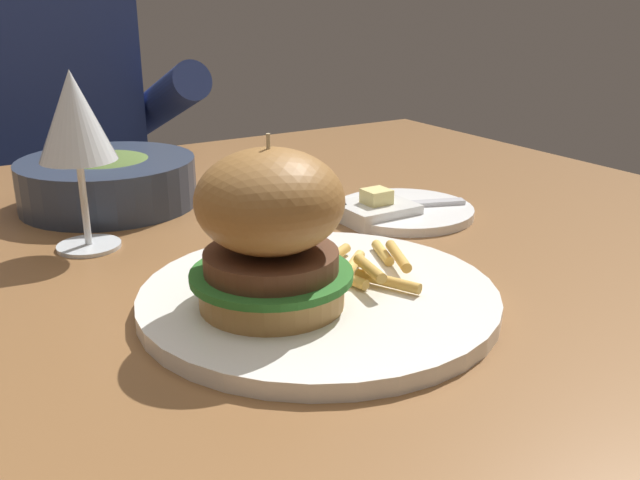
{
  "coord_description": "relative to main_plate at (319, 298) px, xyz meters",
  "views": [
    {
      "loc": [
        -0.28,
        -0.61,
        0.98
      ],
      "look_at": [
        0.01,
        -0.13,
        0.78
      ],
      "focal_mm": 40.0,
      "sensor_mm": 36.0,
      "label": 1
    }
  ],
  "objects": [
    {
      "name": "butter_dish",
      "position": [
        0.17,
        0.15,
        0.0
      ],
      "size": [
        0.08,
        0.07,
        0.04
      ],
      "color": "white",
      "rests_on": "dining_table"
    },
    {
      "name": "wine_glass",
      "position": [
        -0.12,
        0.24,
        0.12
      ],
      "size": [
        0.07,
        0.07,
        0.17
      ],
      "color": "silver",
      "rests_on": "dining_table"
    },
    {
      "name": "fries_pile",
      "position": [
        0.04,
        0.01,
        0.01
      ],
      "size": [
        0.13,
        0.13,
        0.02
      ],
      "color": "#E0B251",
      "rests_on": "main_plate"
    },
    {
      "name": "bread_plate",
      "position": [
        0.21,
        0.15,
        -0.0
      ],
      "size": [
        0.16,
        0.16,
        0.01
      ],
      "primitive_type": "cylinder",
      "color": "white",
      "rests_on": "dining_table"
    },
    {
      "name": "soup_bowl",
      "position": [
        -0.06,
        0.37,
        0.02
      ],
      "size": [
        0.2,
        0.2,
        0.06
      ],
      "color": "#2D384C",
      "rests_on": "dining_table"
    },
    {
      "name": "burger_sandwich",
      "position": [
        -0.04,
        -0.0,
        0.07
      ],
      "size": [
        0.12,
        0.12,
        0.13
      ],
      "color": "#B78447",
      "rests_on": "main_plate"
    },
    {
      "name": "main_plate",
      "position": [
        0.0,
        0.0,
        0.0
      ],
      "size": [
        0.29,
        0.29,
        0.01
      ],
      "primitive_type": "cylinder",
      "color": "white",
      "rests_on": "dining_table"
    },
    {
      "name": "dining_table",
      "position": [
        0.01,
        0.16,
        -0.09
      ],
      "size": [
        1.19,
        0.99,
        0.74
      ],
      "color": "brown",
      "rests_on": "ground"
    },
    {
      "name": "diner_person",
      "position": [
        -0.04,
        0.93,
        -0.18
      ],
      "size": [
        0.51,
        0.36,
        1.18
      ],
      "color": "#282833",
      "rests_on": "ground"
    },
    {
      "name": "table_knife",
      "position": [
        0.16,
        0.17,
        0.01
      ],
      "size": [
        0.19,
        0.08,
        0.01
      ],
      "color": "silver",
      "rests_on": "bread_plate"
    }
  ]
}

